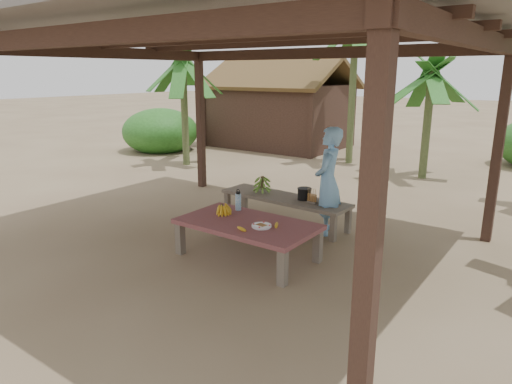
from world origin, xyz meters
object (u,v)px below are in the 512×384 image
Objects in this scene: bench at (284,200)px; cooking_pot at (304,194)px; woman at (328,181)px; plate at (262,226)px; ripe_banana_bunch at (222,208)px; water_flask at (238,201)px; work_table at (247,227)px.

cooking_pot is at bearing 9.82° from bench.
plate is at bearing -18.31° from woman.
bench is 0.87m from woman.
ripe_banana_bunch is (-0.12, -1.42, 0.18)m from bench.
plate is at bearing -79.18° from cooking_pot.
water_flask reaches higher than cooking_pot.
bench is (-0.37, 1.49, -0.04)m from work_table.
woman is at bearing 2.40° from bench.
work_table is 1.54m from cooking_pot.
ripe_banana_bunch is 0.84× the size of water_flask.
bench is 7.22× the size of water_flask.
water_flask is 1.25m from cooking_pot.
cooking_pot is (0.34, 0.04, 0.14)m from bench.
water_flask is (-0.70, 0.42, 0.11)m from plate.
plate is (0.27, -0.07, 0.08)m from work_table.
plate is (0.65, -1.56, 0.12)m from bench.
water_flask is at bearing 140.41° from work_table.
work_table is 0.29m from plate.
water_flask is at bearing -89.99° from bench.
woman is (0.76, -0.00, 0.42)m from bench.
ripe_banana_bunch is at bearing 169.63° from plate.
work_table is at bearing -88.83° from cooking_pot.
water_flask reaches higher than plate.
work_table reaches higher than bench.
work_table is 5.85× the size of water_flask.
plate is 1.21× the size of cooking_pot.
ripe_banana_bunch reaches higher than work_table.
bench is 10.59× the size of cooking_pot.
bench is 0.37m from cooking_pot.
bench is at bearing 104.09° from work_table.
work_table is 0.81× the size of bench.
ripe_banana_bunch is at bearing -92.17° from bench.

